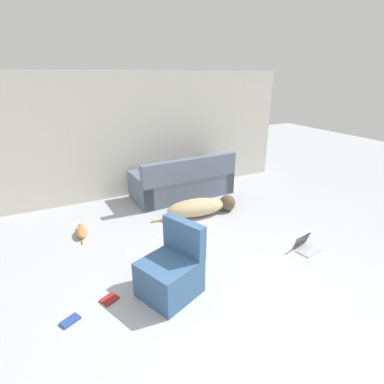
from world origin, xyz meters
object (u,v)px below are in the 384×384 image
(book_red, at_px, (109,299))
(cat, at_px, (82,231))
(side_chair, at_px, (172,271))
(couch, at_px, (183,183))
(book_blue, at_px, (70,321))
(dog, at_px, (201,207))
(laptop_open, at_px, (305,244))

(book_red, bearing_deg, cat, 92.59)
(cat, relative_size, book_red, 2.49)
(side_chair, bearing_deg, couch, 130.00)
(book_blue, relative_size, side_chair, 0.26)
(couch, bearing_deg, side_chair, 59.40)
(dog, distance_m, book_red, 2.50)
(dog, xyz_separation_m, book_red, (-1.99, -1.51, -0.14))
(cat, bearing_deg, book_red, -171.22)
(book_red, distance_m, book_blue, 0.46)
(laptop_open, relative_size, side_chair, 0.45)
(couch, relative_size, side_chair, 2.43)
(cat, xyz_separation_m, laptop_open, (2.89, -1.90, 0.01))
(cat, distance_m, book_red, 1.71)
(couch, distance_m, book_blue, 3.64)
(laptop_open, distance_m, book_blue, 3.25)
(laptop_open, distance_m, book_red, 2.82)
(cat, relative_size, book_blue, 2.55)
(dog, relative_size, cat, 2.84)
(couch, xyz_separation_m, laptop_open, (0.74, -2.67, -0.21))
(couch, distance_m, book_red, 3.24)
(book_blue, height_order, side_chair, side_chair)
(book_red, xyz_separation_m, side_chair, (0.70, -0.18, 0.28))
(cat, distance_m, book_blue, 1.88)
(laptop_open, bearing_deg, cat, 135.98)
(book_blue, distance_m, side_chair, 1.17)
(couch, bearing_deg, laptop_open, 102.20)
(couch, height_order, side_chair, couch)
(dog, bearing_deg, book_red, -136.40)
(side_chair, bearing_deg, cat, 179.62)
(book_red, height_order, side_chair, side_chair)
(book_red, bearing_deg, laptop_open, -3.85)
(laptop_open, xyz_separation_m, side_chair, (-2.11, 0.01, 0.22))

